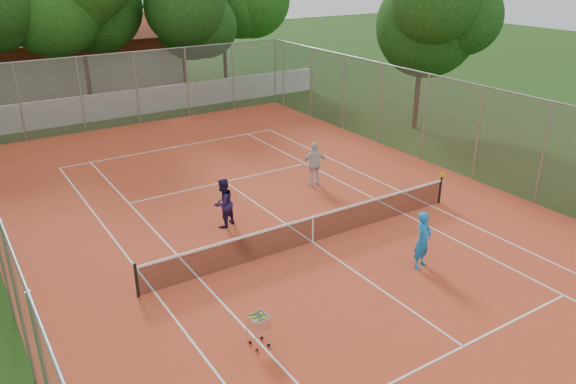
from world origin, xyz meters
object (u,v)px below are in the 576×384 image
player_far_right (315,164)px  player_near (423,240)px  tennis_net (313,229)px  player_far_left (223,203)px  ball_hopper (259,330)px  clubhouse (51,57)px

player_far_right → player_near: bearing=99.1°
player_near → tennis_net: bearing=105.7°
player_far_left → player_far_right: 5.06m
tennis_net → player_near: bearing=-58.3°
player_near → player_far_right: (1.07, 7.13, 0.03)m
player_far_right → ball_hopper: player_far_right is taller
clubhouse → player_far_left: bearing=-89.8°
player_near → player_far_left: 6.89m
clubhouse → player_near: bearing=-83.1°
clubhouse → ball_hopper: (-2.16, -32.67, -1.72)m
clubhouse → player_near: (3.89, -32.06, -1.27)m
player_far_right → tennis_net: bearing=71.7°
player_far_left → player_far_right: (4.87, 1.39, 0.05)m
tennis_net → player_far_right: 5.05m
player_far_left → tennis_net: bearing=101.4°
clubhouse → player_far_right: 25.45m
clubhouse → ball_hopper: clubhouse is taller
ball_hopper → clubhouse: bearing=85.9°
tennis_net → clubhouse: size_ratio=0.72×
tennis_net → player_far_left: bearing=125.4°
clubhouse → player_far_right: (4.96, -24.93, -1.25)m
tennis_net → ball_hopper: (-4.16, -3.67, -0.03)m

